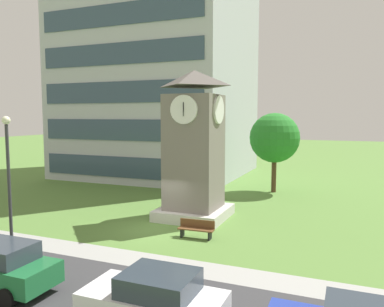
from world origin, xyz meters
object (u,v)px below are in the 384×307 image
(park_bench, at_px, (196,229))
(parked_car_white, at_px, (154,300))
(street_lamp, at_px, (8,169))
(clock_tower, at_px, (194,154))
(tree_streetside, at_px, (275,138))

(park_bench, relative_size, parked_car_white, 0.45)
(street_lamp, distance_m, parked_car_white, 9.63)
(park_bench, relative_size, street_lamp, 0.30)
(clock_tower, xyz_separation_m, tree_streetside, (2.97, 9.44, 0.48))
(street_lamp, xyz_separation_m, parked_car_white, (8.69, -3.02, -2.86))
(parked_car_white, bearing_deg, tree_streetside, 91.28)
(park_bench, bearing_deg, street_lamp, -143.46)
(park_bench, xyz_separation_m, tree_streetside, (1.45, 12.92, 3.82))
(tree_streetside, relative_size, parked_car_white, 1.53)
(park_bench, relative_size, tree_streetside, 0.29)
(street_lamp, distance_m, tree_streetside, 19.74)
(tree_streetside, bearing_deg, clock_tower, -107.49)
(street_lamp, bearing_deg, parked_car_white, -19.16)
(clock_tower, distance_m, tree_streetside, 9.91)
(park_bench, height_order, street_lamp, street_lamp)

